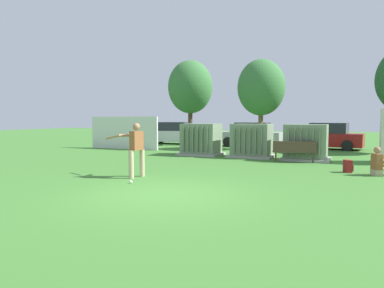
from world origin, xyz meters
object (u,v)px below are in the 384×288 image
Objects in this scene: transformer_mid_east at (306,143)px; transformer_mid_west at (252,141)px; backpack at (348,166)px; sports_ball at (131,182)px; parked_car_left_of_center at (251,135)px; transformer_west at (201,140)px; parked_car_right_of_center at (327,137)px; parked_car_leftmost at (173,134)px; batter at (135,147)px; seated_spectator at (380,164)px; park_bench at (294,150)px.

transformer_mid_west is at bearing 174.17° from transformer_mid_east.
sports_ball is at bearing -139.59° from backpack.
parked_car_left_of_center reaches higher than backpack.
transformer_west is 0.48× the size of parked_car_right_of_center.
transformer_mid_east is at bearing -5.83° from transformer_mid_west.
parked_car_leftmost and parked_car_left_of_center have the same top height.
transformer_mid_west is at bearing 80.41° from sports_ball.
parked_car_left_of_center is (-6.13, 9.95, 0.54)m from backpack.
sports_ball is 0.02× the size of parked_car_right_of_center.
transformer_west is 7.26m from batter.
sports_ball is 14.85m from parked_car_left_of_center.
batter is at bearing -90.28° from parked_car_left_of_center.
sports_ball is 0.09× the size of seated_spectator.
transformer_mid_west reaches higher than park_bench.
parked_car_leftmost reaches higher than seated_spectator.
park_bench is at bearing -38.54° from parked_car_leftmost.
parked_car_leftmost is at bearing 141.59° from seated_spectator.
parked_car_right_of_center is (4.90, 13.81, -0.22)m from batter.
sports_ball is at bearing -145.52° from seated_spectator.
seated_spectator is 2.19× the size of backpack.
seated_spectator is 10.43m from parked_car_right_of_center.
transformer_mid_west is 23.33× the size of sports_ball.
parked_car_left_of_center and parked_car_right_of_center have the same top height.
transformer_west is 1.14× the size of park_bench.
transformer_mid_west is at bearing -74.68° from parked_car_left_of_center.
transformer_mid_east is 3.64m from backpack.
transformer_mid_east is 12.49m from parked_car_leftmost.
transformer_mid_east is 8.95m from sports_ball.
parked_car_right_of_center is at bearing 65.03° from transformer_mid_west.
backpack is 0.10× the size of parked_car_leftmost.
park_bench is (-0.36, -0.99, -0.25)m from transformer_mid_east.
park_bench is at bearing -109.93° from transformer_mid_east.
park_bench is 8.78m from parked_car_left_of_center.
transformer_west is 0.48× the size of parked_car_leftmost.
parked_car_right_of_center is at bearing 73.31° from sports_ball.
park_bench is 1.91× the size of seated_spectator.
transformer_mid_west is at bearing 75.65° from batter.
transformer_west is 5.19m from transformer_mid_east.
transformer_west reaches higher than park_bench.
seated_spectator is at bearing -37.99° from park_bench.
transformer_mid_east is 4.39m from seated_spectator.
park_bench is at bearing -62.95° from parked_car_left_of_center.
seated_spectator is at bearing 34.48° from sports_ball.
park_bench reaches higher than backpack.
parked_car_leftmost is at bearing 113.18° from sports_ball.
transformer_mid_east is 8.10m from parked_car_left_of_center.
transformer_mid_east reaches higher than backpack.
park_bench is at bearing 62.88° from sports_ball.
parked_car_left_of_center is at bearing 117.05° from park_bench.
seated_spectator is at bearing -16.70° from backpack.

